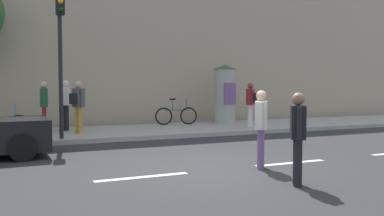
{
  "coord_description": "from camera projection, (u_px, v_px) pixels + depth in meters",
  "views": [
    {
      "loc": [
        -3.89,
        -7.11,
        1.67
      ],
      "look_at": [
        0.21,
        2.0,
        1.17
      ],
      "focal_mm": 37.31,
      "sensor_mm": 36.0,
      "label": 1
    }
  ],
  "objects": [
    {
      "name": "pedestrian_with_bag",
      "position": [
        44.0,
        102.0,
        13.48
      ],
      "size": [
        0.26,
        0.68,
        1.74
      ],
      "color": "maroon",
      "rests_on": "sidewalk_curb"
    },
    {
      "name": "pedestrian_near_pole",
      "position": [
        251.0,
        100.0,
        15.41
      ],
      "size": [
        0.54,
        0.54,
        1.73
      ],
      "color": "silver",
      "rests_on": "sidewalk_curb"
    },
    {
      "name": "pedestrian_in_light_jacket",
      "position": [
        66.0,
        101.0,
        14.2
      ],
      "size": [
        0.38,
        0.63,
        1.8
      ],
      "color": "black",
      "rests_on": "sidewalk_curb"
    },
    {
      "name": "pedestrian_in_dark_shirt",
      "position": [
        298.0,
        132.0,
        6.78
      ],
      "size": [
        0.41,
        0.48,
        1.59
      ],
      "color": "black",
      "rests_on": "ground_plane"
    },
    {
      "name": "bicycle_leaning",
      "position": [
        176.0,
        115.0,
        16.46
      ],
      "size": [
        1.75,
        0.36,
        1.09
      ],
      "color": "black",
      "rests_on": "sidewalk_curb"
    },
    {
      "name": "poster_column",
      "position": [
        225.0,
        93.0,
        17.19
      ],
      "size": [
        1.0,
        1.0,
        2.53
      ],
      "color": "#9E9B93",
      "rests_on": "sidewalk_curb"
    },
    {
      "name": "pedestrian_tallest",
      "position": [
        261.0,
        123.0,
        8.23
      ],
      "size": [
        0.44,
        0.49,
        1.62
      ],
      "color": "#724C84",
      "rests_on": "ground_plane"
    },
    {
      "name": "ground_plane",
      "position": [
        223.0,
        170.0,
        8.16
      ],
      "size": [
        80.0,
        80.0,
        0.0
      ],
      "primitive_type": "plane",
      "color": "#2B2B2D"
    },
    {
      "name": "sidewalk_curb",
      "position": [
        131.0,
        132.0,
        14.53
      ],
      "size": [
        36.0,
        4.0,
        0.15
      ],
      "primitive_type": "cube",
      "color": "#9E9B93",
      "rests_on": "ground_plane"
    },
    {
      "name": "pedestrian_in_red_top",
      "position": [
        78.0,
        102.0,
        13.25
      ],
      "size": [
        0.48,
        0.58,
        1.75
      ],
      "color": "#B78C33",
      "rests_on": "sidewalk_curb"
    },
    {
      "name": "lane_markings",
      "position": [
        223.0,
        169.0,
        8.16
      ],
      "size": [
        25.8,
        0.16,
        0.01
      ],
      "color": "silver",
      "rests_on": "ground_plane"
    },
    {
      "name": "building_backdrop",
      "position": [
        101.0,
        33.0,
        18.87
      ],
      "size": [
        36.0,
        5.0,
        8.53
      ],
      "primitive_type": "cube",
      "color": "tan",
      "rests_on": "ground_plane"
    },
    {
      "name": "traffic_light",
      "position": [
        60.0,
        39.0,
        11.72
      ],
      "size": [
        0.24,
        0.45,
        4.4
      ],
      "color": "black",
      "rests_on": "sidewalk_curb"
    },
    {
      "name": "bicycle_upright",
      "position": [
        0.0,
        126.0,
        11.82
      ],
      "size": [
        1.75,
        0.4,
        1.09
      ],
      "color": "black",
      "rests_on": "sidewalk_curb"
    }
  ]
}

